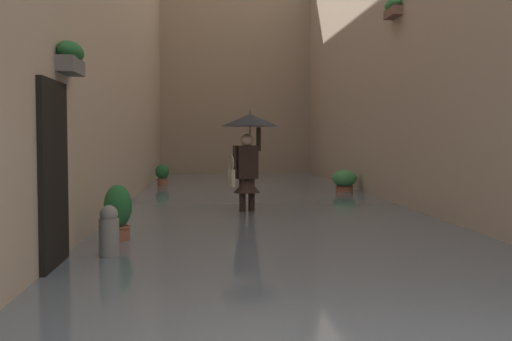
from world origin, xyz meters
The scene contains 8 objects.
ground_plane centered at (0.00, -10.21, 0.00)m, with size 60.00×60.00×0.00m, color gray.
flood_water centered at (0.00, -10.21, 0.11)m, with size 6.38×26.42×0.21m, color slate.
building_facade_far centered at (0.00, -21.32, 4.05)m, with size 9.18×1.80×8.10m, color gray.
person_wading centered at (0.35, -8.66, 1.49)m, with size 1.08×1.08×2.09m.
potted_plant_near_right centered at (2.38, -15.29, 0.46)m, with size 0.40×0.40×0.80m.
potted_plant_far_left centered at (-2.37, -12.61, 0.44)m, with size 0.62×0.62×0.76m.
potted_plant_mid_right centered at (2.32, -5.54, 0.52)m, with size 0.37×0.37×0.96m.
mooring_bollard centered at (2.27, -4.41, 0.40)m, with size 0.23×0.23×0.81m.
Camera 1 is at (1.15, 2.92, 1.60)m, focal length 43.90 mm.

